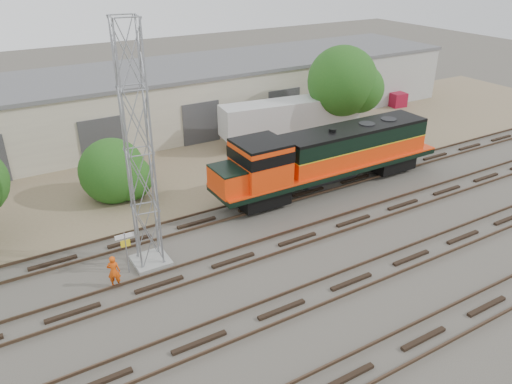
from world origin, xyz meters
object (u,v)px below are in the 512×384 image
locomotive (327,156)px  worker (114,271)px  semi_trailer (294,116)px  signal_tower (139,156)px

locomotive → worker: 15.64m
locomotive → semi_trailer: 8.84m
signal_tower → semi_trailer: 19.70m
signal_tower → worker: size_ratio=7.17×
locomotive → signal_tower: (-13.05, -2.42, 3.53)m
signal_tower → semi_trailer: (16.16, 10.69, -3.59)m
locomotive → semi_trailer: (3.11, 8.28, -0.05)m
signal_tower → worker: bearing=-154.2°
semi_trailer → worker: bearing=-139.8°
locomotive → signal_tower: signal_tower is taller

